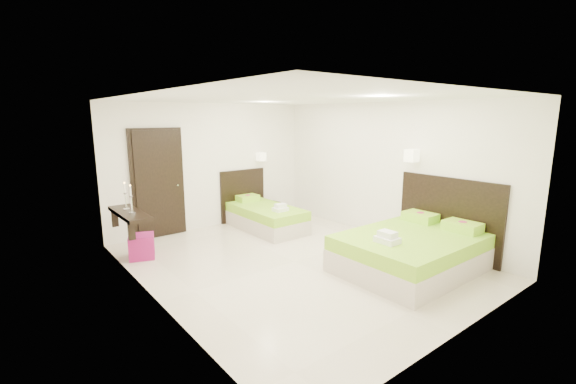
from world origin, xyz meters
TOP-DOWN VIEW (x-y plane):
  - floor at (0.00, 0.00)m, footprint 5.50×5.50m
  - bed_single at (0.71, 1.90)m, footprint 1.11×1.86m
  - bed_double at (1.26, -1.36)m, footprint 2.14×1.82m
  - nightstand at (1.29, 2.41)m, footprint 0.46×0.42m
  - ottoman at (-1.89, 1.72)m, footprint 0.51×0.51m
  - door at (-1.20, 2.70)m, footprint 1.02×0.15m
  - console_shelf at (-2.08, 1.60)m, footprint 0.35×1.20m

SIDE VIEW (x-z plane):
  - floor at x=0.00m, z-range 0.00..0.00m
  - nightstand at x=1.29m, z-range 0.00..0.37m
  - ottoman at x=-1.89m, z-range 0.00..0.39m
  - bed_single at x=0.71m, z-range -0.49..1.04m
  - bed_double at x=1.26m, z-range -0.57..1.20m
  - console_shelf at x=-2.08m, z-range 0.42..1.21m
  - door at x=-1.20m, z-range -0.02..2.12m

